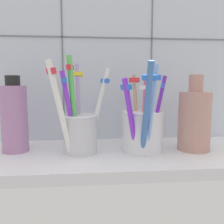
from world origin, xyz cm
name	(u,v)px	position (x,y,z in cm)	size (l,w,h in cm)	color
counter_slab	(112,156)	(0.00, 0.00, 1.00)	(64.00, 22.00, 2.00)	silver
tile_wall_back	(107,56)	(0.00, 12.00, 22.50)	(64.00, 2.20, 45.00)	silver
toothbrush_cup_left	(79,128)	(-6.47, -0.29, 7.13)	(12.20, 11.58, 19.14)	silver
toothbrush_cup_right	(143,128)	(6.22, -0.62, 6.81)	(9.74, 12.85, 17.54)	white
ceramic_vase	(195,119)	(17.11, -0.09, 8.41)	(6.49, 6.49, 15.51)	tan
soap_bottle	(14,117)	(-19.51, 2.25, 8.99)	(5.16, 5.16, 15.32)	#AE79AB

